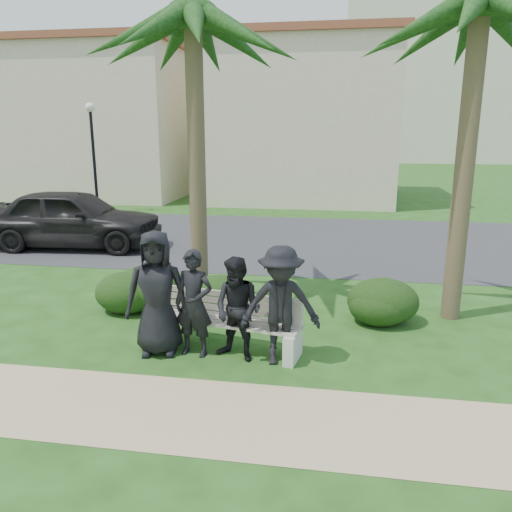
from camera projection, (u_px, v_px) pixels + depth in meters
The scene contains 20 objects.
ground at pixel (291, 354), 7.45m from camera, with size 160.00×160.00×0.00m, color #1F4513.
footpath at pixel (276, 421), 5.73m from camera, with size 30.00×1.60×0.01m, color tan.
asphalt_street at pixel (315, 241), 15.11m from camera, with size 160.00×8.00×0.01m, color #2D2D30.
stucco_bldg_left at pixel (92, 122), 25.64m from camera, with size 10.40×8.40×7.30m.
stucco_bldg_right at pixel (306, 121), 23.94m from camera, with size 8.40×8.40×7.30m.
hotel_tower at pixel (467, 35), 54.65m from camera, with size 26.00×18.00×37.30m.
street_lamp at pixel (92, 138), 19.61m from camera, with size 0.36×0.36×4.29m.
park_bench at pixel (223, 325), 7.55m from camera, with size 2.45×0.95×0.83m.
man_a at pixel (157, 293), 7.28m from camera, with size 0.91×0.59×1.86m, color black.
man_b at pixel (194, 303), 7.25m from camera, with size 0.58×0.38×1.59m, color black.
man_c at pixel (238, 309), 7.11m from camera, with size 0.74×0.58×1.52m, color black.
man_d at pixel (281, 306), 6.96m from camera, with size 1.11×0.64×1.72m, color black.
hedge_a at pixel (127, 291), 9.12m from camera, with size 1.17×0.96×0.76m, color black.
hedge_b at pixel (151, 286), 9.24m from camera, with size 1.33×1.10×0.87m, color black.
hedge_c at pixel (219, 295), 8.93m from camera, with size 1.15×0.95×0.75m, color black.
hedge_d at pixel (383, 300), 8.61m from camera, with size 1.22×1.01×0.80m, color black.
hedge_e at pixel (379, 305), 8.53m from camera, with size 1.05×0.87×0.68m, color black.
palm_left at pixel (193, 19), 8.53m from camera, with size 3.00×3.00×6.07m.
palm_right at pixel (481, 6), 7.67m from camera, with size 3.00×3.00×6.08m.
car_a at pixel (73, 218), 14.04m from camera, with size 1.98×4.91×1.67m, color black.
Camera 1 is at (0.58, -6.86, 3.24)m, focal length 35.00 mm.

